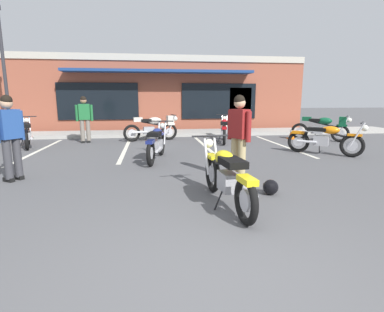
% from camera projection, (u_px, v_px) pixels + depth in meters
% --- Properties ---
extents(ground_plane, '(80.00, 80.00, 0.00)m').
position_uv_depth(ground_plane, '(177.00, 179.00, 6.14)').
color(ground_plane, '#515154').
extents(sidewalk_kerb, '(22.00, 1.80, 0.14)m').
position_uv_depth(sidewalk_kerb, '(162.00, 133.00, 13.43)').
color(sidewalk_kerb, '#A8A59E').
rests_on(sidewalk_kerb, ground_plane).
extents(brick_storefront_building, '(14.37, 6.67, 3.61)m').
position_uv_depth(brick_storefront_building, '(158.00, 94.00, 17.18)').
color(brick_storefront_building, brown).
rests_on(brick_storefront_building, ground_plane).
extents(painted_stall_lines, '(8.04, 4.80, 0.01)m').
position_uv_depth(painted_stall_lines, '(167.00, 148.00, 9.95)').
color(painted_stall_lines, silver).
rests_on(painted_stall_lines, ground_plane).
extents(motorcycle_foreground_classic, '(0.66, 2.11, 0.98)m').
position_uv_depth(motorcycle_foreground_classic, '(227.00, 176.00, 4.56)').
color(motorcycle_foreground_classic, black).
rests_on(motorcycle_foreground_classic, ground_plane).
extents(motorcycle_red_sportbike, '(0.84, 2.08, 0.98)m').
position_uv_depth(motorcycle_red_sportbike, '(224.00, 130.00, 11.10)').
color(motorcycle_red_sportbike, black).
rests_on(motorcycle_red_sportbike, ground_plane).
extents(motorcycle_silver_naked, '(1.79, 1.49, 0.98)m').
position_uv_depth(motorcycle_silver_naked, '(323.00, 127.00, 11.41)').
color(motorcycle_silver_naked, black).
rests_on(motorcycle_silver_naked, ground_plane).
extents(motorcycle_blue_standard, '(2.09, 0.84, 0.98)m').
position_uv_depth(motorcycle_blue_standard, '(154.00, 127.00, 11.49)').
color(motorcycle_blue_standard, black).
rests_on(motorcycle_blue_standard, ground_plane).
extents(motorcycle_green_cafe_racer, '(0.79, 2.09, 0.98)m').
position_uv_depth(motorcycle_green_cafe_racer, '(157.00, 143.00, 7.89)').
color(motorcycle_green_cafe_racer, black).
rests_on(motorcycle_green_cafe_racer, ground_plane).
extents(motorcycle_orange_scrambler, '(1.01, 2.04, 0.98)m').
position_uv_depth(motorcycle_orange_scrambler, '(27.00, 133.00, 10.04)').
color(motorcycle_orange_scrambler, black).
rests_on(motorcycle_orange_scrambler, ground_plane).
extents(motorcycle_cream_vintage, '(1.72, 1.57, 0.98)m').
position_uv_depth(motorcycle_cream_vintage, '(325.00, 139.00, 8.65)').
color(motorcycle_cream_vintage, black).
rests_on(motorcycle_cream_vintage, ground_plane).
extents(person_in_black_shirt, '(0.42, 0.56, 1.68)m').
position_uv_depth(person_in_black_shirt, '(10.00, 133.00, 5.82)').
color(person_in_black_shirt, black).
rests_on(person_in_black_shirt, ground_plane).
extents(person_in_shorts_foreground, '(0.40, 0.57, 1.68)m').
position_uv_depth(person_in_shorts_foreground, '(239.00, 132.00, 5.92)').
color(person_in_shorts_foreground, black).
rests_on(person_in_shorts_foreground, ground_plane).
extents(person_by_back_row, '(0.61, 0.34, 1.68)m').
position_uv_depth(person_by_back_row, '(84.00, 117.00, 10.85)').
color(person_by_back_row, black).
rests_on(person_by_back_row, ground_plane).
extents(helmet_on_pavement, '(0.26, 0.26, 0.26)m').
position_uv_depth(helmet_on_pavement, '(271.00, 187.00, 5.12)').
color(helmet_on_pavement, black).
rests_on(helmet_on_pavement, ground_plane).
extents(traffic_cone, '(0.34, 0.34, 0.53)m').
position_uv_depth(traffic_cone, '(292.00, 132.00, 12.02)').
color(traffic_cone, orange).
rests_on(traffic_cone, ground_plane).
extents(parking_lot_lamp_post, '(0.24, 0.76, 4.85)m').
position_uv_depth(parking_lot_lamp_post, '(1.00, 54.00, 10.89)').
color(parking_lot_lamp_post, '#2D2D33').
rests_on(parking_lot_lamp_post, ground_plane).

